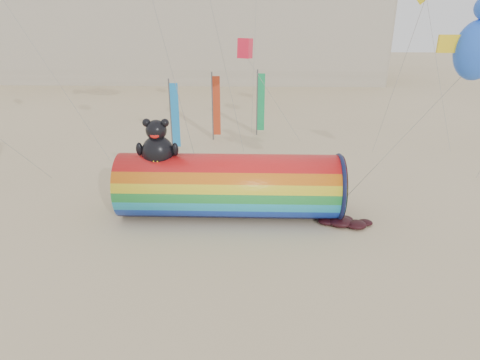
{
  "coord_description": "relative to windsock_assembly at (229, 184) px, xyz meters",
  "views": [
    {
      "loc": [
        1.03,
        -16.61,
        9.94
      ],
      "look_at": [
        0.5,
        1.5,
        2.4
      ],
      "focal_mm": 32.0,
      "sensor_mm": 36.0,
      "label": 1
    }
  ],
  "objects": [
    {
      "name": "ground",
      "position": [
        0.06,
        -2.71,
        -1.67
      ],
      "size": [
        160.0,
        160.0,
        0.0
      ],
      "primitive_type": "plane",
      "color": "#CCB58C",
      "rests_on": "ground"
    },
    {
      "name": "windsock_assembly",
      "position": [
        0.0,
        0.0,
        0.0
      ],
      "size": [
        10.89,
        3.32,
        5.02
      ],
      "color": "red",
      "rests_on": "ground"
    },
    {
      "name": "kite_handler",
      "position": [
        4.55,
        1.02,
        -0.79
      ],
      "size": [
        0.76,
        0.72,
        1.76
      ],
      "primitive_type": "imported",
      "rotation": [
        0.0,
        0.0,
        3.78
      ],
      "color": "#585A5F",
      "rests_on": "ground"
    },
    {
      "name": "fabric_bundle",
      "position": [
        5.59,
        -0.98,
        -1.49
      ],
      "size": [
        2.62,
        1.35,
        0.41
      ],
      "color": "#390A0F",
      "rests_on": "ground"
    },
    {
      "name": "festival_banners",
      "position": [
        -1.46,
        12.22,
        0.97
      ],
      "size": [
        6.69,
        4.55,
        5.2
      ],
      "color": "#59595E",
      "rests_on": "ground"
    }
  ]
}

